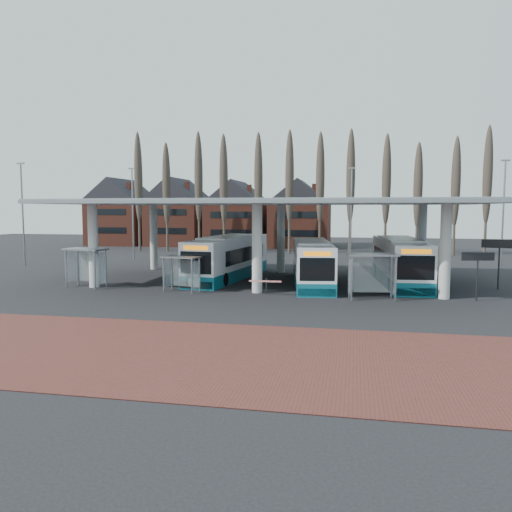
% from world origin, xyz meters
% --- Properties ---
extents(ground, '(140.00, 140.00, 0.00)m').
position_xyz_m(ground, '(0.00, 0.00, 0.00)').
color(ground, black).
rests_on(ground, ground).
extents(brick_strip, '(70.00, 10.00, 0.03)m').
position_xyz_m(brick_strip, '(0.00, -12.00, 0.01)').
color(brick_strip, '#5A2824').
rests_on(brick_strip, ground).
extents(station_canopy, '(32.00, 16.00, 6.34)m').
position_xyz_m(station_canopy, '(0.00, 8.00, 5.68)').
color(station_canopy, silver).
rests_on(station_canopy, ground).
extents(poplar_row, '(45.10, 1.10, 14.50)m').
position_xyz_m(poplar_row, '(0.00, 33.00, 8.78)').
color(poplar_row, '#473D33').
rests_on(poplar_row, ground).
extents(townhouse_row, '(36.80, 10.30, 12.25)m').
position_xyz_m(townhouse_row, '(-15.75, 44.00, 5.94)').
color(townhouse_row, '#5E2A1F').
rests_on(townhouse_row, ground).
extents(lamp_post_a, '(0.80, 0.16, 10.17)m').
position_xyz_m(lamp_post_a, '(-18.00, 22.00, 5.34)').
color(lamp_post_a, slate).
rests_on(lamp_post_a, ground).
extents(lamp_post_b, '(0.80, 0.16, 10.17)m').
position_xyz_m(lamp_post_b, '(6.00, 26.00, 5.34)').
color(lamp_post_b, slate).
rests_on(lamp_post_b, ground).
extents(lamp_post_c, '(0.80, 0.16, 10.17)m').
position_xyz_m(lamp_post_c, '(20.00, 20.00, 5.34)').
color(lamp_post_c, slate).
rests_on(lamp_post_c, ground).
extents(lamp_post_d, '(0.80, 0.16, 10.17)m').
position_xyz_m(lamp_post_d, '(-26.00, 14.00, 5.34)').
color(lamp_post_d, slate).
rests_on(lamp_post_d, ground).
extents(bus_1, '(4.17, 12.73, 3.47)m').
position_xyz_m(bus_1, '(-3.58, 8.84, 1.64)').
color(bus_1, white).
rests_on(bus_1, ground).
extents(bus_2, '(4.18, 12.12, 3.30)m').
position_xyz_m(bus_2, '(3.30, 7.13, 1.56)').
color(bus_2, white).
rests_on(bus_2, ground).
extents(bus_3, '(3.59, 12.62, 3.46)m').
position_xyz_m(bus_3, '(9.79, 8.78, 1.63)').
color(bus_3, white).
rests_on(bus_3, ground).
extents(shelter_0, '(3.27, 2.09, 2.81)m').
position_xyz_m(shelter_0, '(-12.52, 2.50, 2.04)').
color(shelter_0, gray).
rests_on(shelter_0, ground).
extents(shelter_1, '(2.82, 1.82, 2.42)m').
position_xyz_m(shelter_1, '(-5.12, 2.01, 1.76)').
color(shelter_1, gray).
rests_on(shelter_1, ground).
extents(shelter_2, '(3.27, 1.95, 2.87)m').
position_xyz_m(shelter_2, '(7.49, 1.53, 2.09)').
color(shelter_2, gray).
rests_on(shelter_2, ground).
extents(info_sign_0, '(1.99, 0.56, 3.00)m').
position_xyz_m(info_sign_0, '(13.83, 2.08, 2.52)').
color(info_sign_0, black).
rests_on(info_sign_0, ground).
extents(info_sign_1, '(2.31, 0.69, 3.50)m').
position_xyz_m(info_sign_1, '(16.39, 7.14, 2.94)').
color(info_sign_1, black).
rests_on(info_sign_1, ground).
extents(barrier, '(2.14, 0.61, 1.07)m').
position_xyz_m(barrier, '(0.72, 1.64, 0.83)').
color(barrier, black).
rests_on(barrier, ground).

